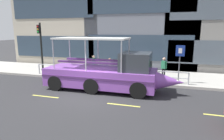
# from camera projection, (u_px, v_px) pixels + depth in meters

# --- Properties ---
(ground_plane) EXTENTS (120.00, 120.00, 0.00)m
(ground_plane) POSITION_uv_depth(u_px,v_px,m) (90.00, 94.00, 12.04)
(ground_plane) COLOR #2B2B2D
(sidewalk) EXTENTS (32.00, 4.80, 0.18)m
(sidewalk) POSITION_uv_depth(u_px,v_px,m) (114.00, 74.00, 17.28)
(sidewalk) COLOR #A8A59E
(sidewalk) RESTS_ON ground_plane
(curb_edge) EXTENTS (32.00, 0.18, 0.18)m
(curb_edge) POSITION_uv_depth(u_px,v_px,m) (106.00, 81.00, 14.95)
(curb_edge) COLOR #B2ADA3
(curb_edge) RESTS_ON ground_plane
(lane_centreline) EXTENTS (25.80, 0.12, 0.01)m
(lane_centreline) POSITION_uv_depth(u_px,v_px,m) (82.00, 100.00, 11.00)
(lane_centreline) COLOR #DBD64C
(lane_centreline) RESTS_ON ground_plane
(curb_guardrail) EXTENTS (12.23, 0.09, 0.87)m
(curb_guardrail) POSITION_uv_depth(u_px,v_px,m) (106.00, 71.00, 15.16)
(curb_guardrail) COLOR #9EA0A8
(curb_guardrail) RESTS_ON sidewalk
(traffic_light_pole) EXTENTS (0.24, 0.46, 4.36)m
(traffic_light_pole) POSITION_uv_depth(u_px,v_px,m) (41.00, 43.00, 16.92)
(traffic_light_pole) COLOR black
(traffic_light_pole) RESTS_ON sidewalk
(parking_sign) EXTENTS (0.60, 0.12, 2.69)m
(parking_sign) POSITION_uv_depth(u_px,v_px,m) (180.00, 58.00, 13.69)
(parking_sign) COLOR #4C4F54
(parking_sign) RESTS_ON sidewalk
(duck_tour_boat) EXTENTS (9.08, 2.53, 3.43)m
(duck_tour_boat) POSITION_uv_depth(u_px,v_px,m) (108.00, 74.00, 12.78)
(duck_tour_boat) COLOR purple
(duck_tour_boat) RESTS_ON ground_plane
(pedestrian_near_bow) EXTENTS (0.43, 0.33, 1.71)m
(pedestrian_near_bow) POSITION_uv_depth(u_px,v_px,m) (164.00, 66.00, 14.79)
(pedestrian_near_bow) COLOR black
(pedestrian_near_bow) RESTS_ON sidewalk
(pedestrian_mid_left) EXTENTS (0.27, 0.40, 1.52)m
(pedestrian_mid_left) POSITION_uv_depth(u_px,v_px,m) (110.00, 66.00, 15.76)
(pedestrian_mid_left) COLOR #1E2338
(pedestrian_mid_left) RESTS_ON sidewalk
(pedestrian_mid_right) EXTENTS (0.22, 0.46, 1.60)m
(pedestrian_mid_right) POSITION_uv_depth(u_px,v_px,m) (94.00, 63.00, 16.78)
(pedestrian_mid_right) COLOR #1E2338
(pedestrian_mid_right) RESTS_ON sidewalk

